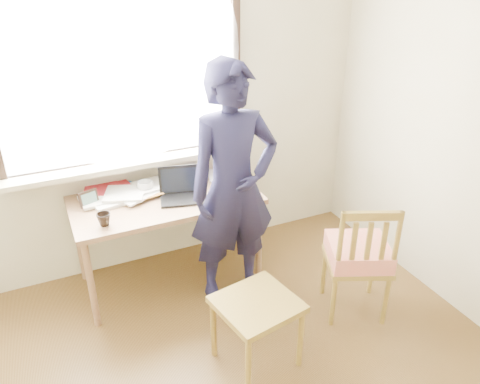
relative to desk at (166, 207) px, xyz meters
name	(u,v)px	position (x,y,z in m)	size (l,w,h in m)	color
room_shell	(257,147)	(0.02, -1.43, 0.98)	(3.52, 4.02, 2.61)	beige
desk	(166,207)	(0.00, 0.00, 0.00)	(1.36, 0.68, 0.73)	olive
laptop	(181,191)	(0.11, -0.04, 0.13)	(0.37, 0.32, 0.21)	black
mug_white	(145,187)	(-0.11, 0.14, 0.12)	(0.12, 0.12, 0.09)	white
mug_dark	(104,219)	(-0.48, -0.21, 0.12)	(0.09, 0.09, 0.09)	black
mouse	(221,191)	(0.40, -0.10, 0.09)	(0.10, 0.07, 0.04)	black
desk_clutter	(110,194)	(-0.36, 0.18, 0.10)	(0.82, 0.47, 0.05)	white
book_a	(103,198)	(-0.41, 0.17, 0.09)	(0.18, 0.24, 0.02)	white
book_b	(209,176)	(0.42, 0.21, 0.08)	(0.16, 0.22, 0.02)	white
picture_frame	(89,200)	(-0.52, 0.10, 0.13)	(0.14, 0.06, 0.11)	black
work_chair	(257,311)	(0.24, -1.04, -0.26)	(0.53, 0.51, 0.47)	olive
side_chair	(358,254)	(1.09, -0.90, -0.18)	(0.55, 0.54, 0.91)	olive
person	(234,188)	(0.39, -0.35, 0.23)	(0.65, 0.42, 1.77)	black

